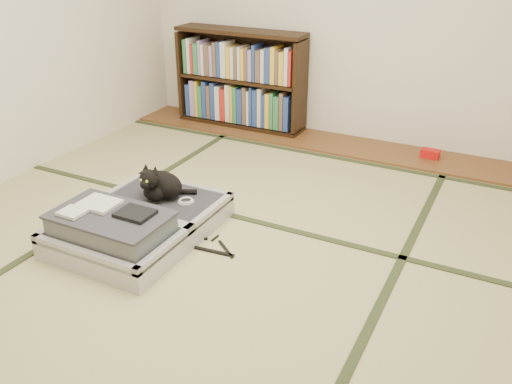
% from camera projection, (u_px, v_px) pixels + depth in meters
% --- Properties ---
extents(floor, '(4.50, 4.50, 0.00)m').
position_uv_depth(floor, '(223.00, 250.00, 3.30)').
color(floor, '#C5BD83').
rests_on(floor, ground).
extents(wood_strip, '(4.00, 0.50, 0.02)m').
position_uv_depth(wood_strip, '(334.00, 143.00, 4.89)').
color(wood_strip, brown).
rests_on(wood_strip, ground).
extents(red_item, '(0.15, 0.10, 0.07)m').
position_uv_depth(red_item, '(430.00, 154.00, 4.55)').
color(red_item, '#B9100E').
rests_on(red_item, wood_strip).
extents(tatami_borders, '(4.00, 4.50, 0.01)m').
position_uv_depth(tatami_borders, '(259.00, 215.00, 3.69)').
color(tatami_borders, '#2D381E').
rests_on(tatami_borders, ground).
extents(bookcase, '(1.27, 0.29, 0.92)m').
position_uv_depth(bookcase, '(241.00, 81.00, 5.16)').
color(bookcase, black).
rests_on(bookcase, wood_strip).
extents(suitcase, '(0.77, 1.03, 0.30)m').
position_uv_depth(suitcase, '(136.00, 224.00, 3.36)').
color(suitcase, '#AFAFB4').
rests_on(suitcase, floor).
extents(cat, '(0.34, 0.35, 0.28)m').
position_uv_depth(cat, '(159.00, 185.00, 3.54)').
color(cat, black).
rests_on(cat, suitcase).
extents(cable_coil, '(0.11, 0.11, 0.03)m').
position_uv_depth(cable_coil, '(186.00, 201.00, 3.53)').
color(cable_coil, white).
rests_on(cable_coil, suitcase).
extents(hanger, '(0.43, 0.21, 0.01)m').
position_uv_depth(hanger, '(206.00, 246.00, 3.31)').
color(hanger, black).
rests_on(hanger, floor).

